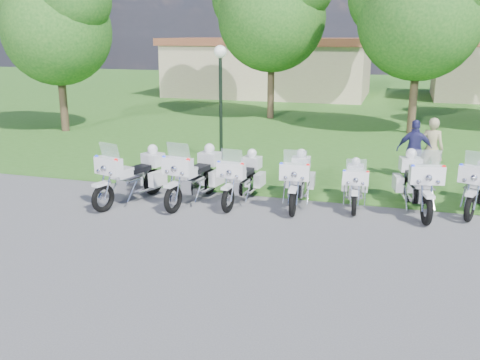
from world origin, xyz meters
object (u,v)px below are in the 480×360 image
(motorcycle_1, at_px, (195,175))
(lamp_post, at_px, (220,74))
(motorcycle_4, at_px, (355,184))
(bystander_c, at_px, (415,150))
(motorcycle_0, at_px, (133,175))
(motorcycle_3, at_px, (298,179))
(bystander_a, at_px, (431,149))
(motorcycle_5, at_px, (417,183))
(motorcycle_2, at_px, (242,178))

(motorcycle_1, xyz_separation_m, lamp_post, (-0.93, 4.96, 2.31))
(motorcycle_4, bearing_deg, bystander_c, -119.83)
(motorcycle_0, bearing_deg, lamp_post, -80.19)
(motorcycle_0, relative_size, motorcycle_4, 1.21)
(motorcycle_1, relative_size, motorcycle_4, 1.25)
(bystander_c, bearing_deg, motorcycle_3, 45.01)
(motorcycle_3, bearing_deg, motorcycle_1, 7.35)
(bystander_a, bearing_deg, motorcycle_3, 59.59)
(bystander_a, bearing_deg, motorcycle_1, 47.40)
(motorcycle_3, xyz_separation_m, bystander_c, (2.98, 3.58, 0.24))
(motorcycle_0, bearing_deg, bystander_a, -131.87)
(motorcycle_0, xyz_separation_m, motorcycle_1, (1.60, 0.47, 0.01))
(motorcycle_4, xyz_separation_m, motorcycle_5, (1.54, 0.03, 0.15))
(motorcycle_0, bearing_deg, motorcycle_3, -149.72)
(motorcycle_4, bearing_deg, motorcycle_1, 7.37)
(motorcycle_1, distance_m, bystander_c, 7.04)
(motorcycle_2, height_order, lamp_post, lamp_post)
(motorcycle_1, xyz_separation_m, bystander_c, (5.68, 4.14, 0.19))
(motorcycle_5, xyz_separation_m, bystander_a, (0.47, 3.34, 0.23))
(motorcycle_3, bearing_deg, bystander_a, -137.55)
(motorcycle_0, bearing_deg, motorcycle_1, -146.80)
(motorcycle_4, relative_size, bystander_a, 1.09)
(motorcycle_3, height_order, bystander_c, bystander_c)
(motorcycle_0, height_order, bystander_c, bystander_c)
(motorcycle_5, relative_size, bystander_a, 1.35)
(motorcycle_2, height_order, motorcycle_5, motorcycle_5)
(motorcycle_2, height_order, bystander_a, bystander_a)
(motorcycle_1, relative_size, bystander_c, 1.41)
(motorcycle_0, height_order, motorcycle_2, motorcycle_0)
(motorcycle_3, xyz_separation_m, bystander_a, (3.48, 3.70, 0.28))
(motorcycle_2, bearing_deg, motorcycle_3, -167.21)
(motorcycle_0, relative_size, lamp_post, 0.63)
(motorcycle_2, relative_size, bystander_c, 1.29)
(motorcycle_5, distance_m, bystander_c, 3.22)
(motorcycle_3, bearing_deg, motorcycle_4, -171.28)
(motorcycle_3, bearing_deg, motorcycle_0, 9.12)
(motorcycle_5, bearing_deg, motorcycle_1, -3.11)
(motorcycle_5, height_order, bystander_c, bystander_c)
(motorcycle_1, xyz_separation_m, motorcycle_3, (2.70, 0.56, -0.05))
(motorcycle_2, xyz_separation_m, motorcycle_3, (1.48, 0.20, 0.02))
(motorcycle_4, bearing_deg, motorcycle_3, 8.25)
(motorcycle_2, bearing_deg, motorcycle_1, 20.98)
(motorcycle_4, relative_size, lamp_post, 0.52)
(motorcycle_3, distance_m, lamp_post, 6.18)
(motorcycle_4, bearing_deg, motorcycle_2, 5.69)
(motorcycle_2, distance_m, motorcycle_3, 1.49)
(motorcycle_4, xyz_separation_m, bystander_c, (1.52, 3.24, 0.34))
(lamp_post, bearing_deg, motorcycle_5, -31.29)
(motorcycle_3, relative_size, bystander_c, 1.32)
(motorcycle_5, height_order, bystander_a, bystander_a)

